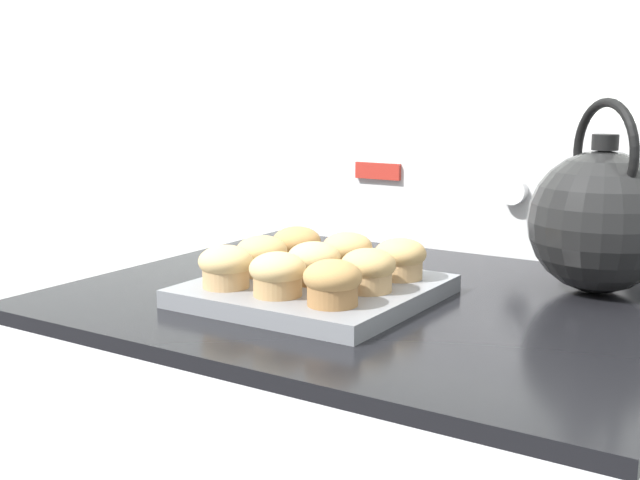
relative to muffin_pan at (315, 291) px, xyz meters
The scene contains 13 objects.
wall_back 0.54m from the muffin_pan, 83.39° to the left, with size 8.00×0.05×2.40m.
control_panel 0.42m from the muffin_pan, 82.32° to the left, with size 0.76×0.07×0.21m.
muffin_pan is the anchor object (origin of this frame).
muffin_r0_c0 0.12m from the muffin_pan, 134.36° to the right, with size 0.07×0.07×0.05m.
muffin_r0_c1 0.09m from the muffin_pan, 90.58° to the right, with size 0.07×0.07×0.05m.
muffin_r0_c2 0.12m from the muffin_pan, 46.52° to the right, with size 0.07×0.07×0.05m.
muffin_r1_c0 0.09m from the muffin_pan, behind, with size 0.07×0.07×0.05m.
muffin_r1_c1 0.04m from the muffin_pan, 92.50° to the right, with size 0.07×0.07×0.05m.
muffin_r1_c2 0.09m from the muffin_pan, ahead, with size 0.07×0.07×0.05m.
muffin_r2_c0 0.12m from the muffin_pan, 135.98° to the left, with size 0.07×0.07×0.05m.
muffin_r2_c1 0.09m from the muffin_pan, 89.60° to the left, with size 0.07×0.07×0.05m.
muffin_r2_c2 0.12m from the muffin_pan, 44.17° to the left, with size 0.07×0.07×0.05m.
tea_kettle 0.38m from the muffin_pan, 39.34° to the left, with size 0.20×0.20×0.25m.
Camera 1 is at (0.48, -0.55, 1.18)m, focal length 45.00 mm.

